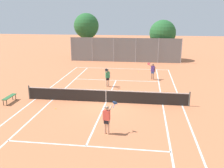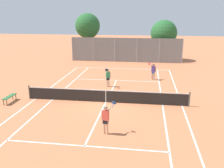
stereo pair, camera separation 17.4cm
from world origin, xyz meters
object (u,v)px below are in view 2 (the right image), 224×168
(tree_behind_right, at_px, (165,34))
(player_near_side, at_px, (106,118))
(player_far_left, at_px, (108,77))
(loose_tennis_ball_0, at_px, (133,100))
(loose_tennis_ball_1, at_px, (55,108))
(tree_behind_left, at_px, (88,27))
(courtside_bench, at_px, (10,97))
(loose_tennis_ball_2, at_px, (139,72))
(player_far_right, at_px, (153,70))
(tennis_net, at_px, (106,96))

(tree_behind_right, bearing_deg, player_near_side, -100.48)
(player_near_side, relative_size, player_far_left, 1.00)
(loose_tennis_ball_0, relative_size, tree_behind_right, 0.01)
(loose_tennis_ball_1, xyz_separation_m, tree_behind_left, (-2.56, 20.87, 4.46))
(player_near_side, xyz_separation_m, loose_tennis_ball_0, (1.14, 5.60, -0.89))
(loose_tennis_ball_1, bearing_deg, courtside_bench, 168.00)
(player_near_side, bearing_deg, courtside_bench, 153.16)
(courtside_bench, xyz_separation_m, tree_behind_left, (1.25, 20.06, 4.09))
(player_far_left, relative_size, courtside_bench, 1.18)
(loose_tennis_ball_1, relative_size, loose_tennis_ball_2, 1.00)
(player_far_right, relative_size, tree_behind_right, 0.32)
(player_far_right, relative_size, loose_tennis_ball_0, 26.88)
(player_near_side, height_order, player_far_right, same)
(tennis_net, height_order, tree_behind_left, tree_behind_left)
(player_near_side, distance_m, loose_tennis_ball_0, 5.79)
(tennis_net, distance_m, tree_behind_right, 19.28)
(loose_tennis_ball_0, height_order, tree_behind_left, tree_behind_left)
(tennis_net, distance_m, loose_tennis_ball_2, 10.41)
(tennis_net, bearing_deg, player_far_left, 96.99)
(loose_tennis_ball_2, relative_size, tree_behind_left, 0.01)
(tennis_net, bearing_deg, loose_tennis_ball_2, 78.56)
(loose_tennis_ball_0, relative_size, loose_tennis_ball_2, 1.00)
(loose_tennis_ball_2, bearing_deg, tree_behind_right, 69.32)
(player_near_side, height_order, player_far_left, same)
(player_far_left, xyz_separation_m, tree_behind_right, (5.63, 14.23, 2.69))
(player_far_left, relative_size, loose_tennis_ball_1, 26.88)
(courtside_bench, relative_size, tree_behind_left, 0.23)
(player_far_left, bearing_deg, loose_tennis_ball_0, -54.32)
(player_far_right, xyz_separation_m, loose_tennis_ball_1, (-6.77, -8.99, -0.89))
(tennis_net, bearing_deg, tree_behind_right, 74.35)
(tennis_net, relative_size, tree_behind_right, 2.16)
(tree_behind_right, bearing_deg, loose_tennis_ball_2, -110.68)
(loose_tennis_ball_2, relative_size, tree_behind_right, 0.01)
(player_far_right, relative_size, tree_behind_left, 0.28)
(tennis_net, relative_size, loose_tennis_ball_1, 181.82)
(loose_tennis_ball_0, bearing_deg, tennis_net, -161.60)
(loose_tennis_ball_0, bearing_deg, courtside_bench, -169.81)
(loose_tennis_ball_1, relative_size, courtside_bench, 0.04)
(player_near_side, bearing_deg, tree_behind_left, 105.39)
(tennis_net, bearing_deg, courtside_bench, -172.20)
(player_far_right, relative_size, courtside_bench, 1.18)
(player_far_left, height_order, loose_tennis_ball_1, player_far_left)
(player_far_right, height_order, tree_behind_right, tree_behind_right)
(player_far_right, distance_m, courtside_bench, 13.38)
(player_near_side, height_order, tree_behind_right, tree_behind_right)
(player_far_right, xyz_separation_m, tree_behind_left, (-9.33, 11.89, 3.57))
(tennis_net, distance_m, player_near_side, 5.03)
(player_far_left, bearing_deg, loose_tennis_ball_1, -114.94)
(loose_tennis_ball_2, bearing_deg, loose_tennis_ball_0, -90.58)
(player_near_side, bearing_deg, loose_tennis_ball_0, 78.52)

